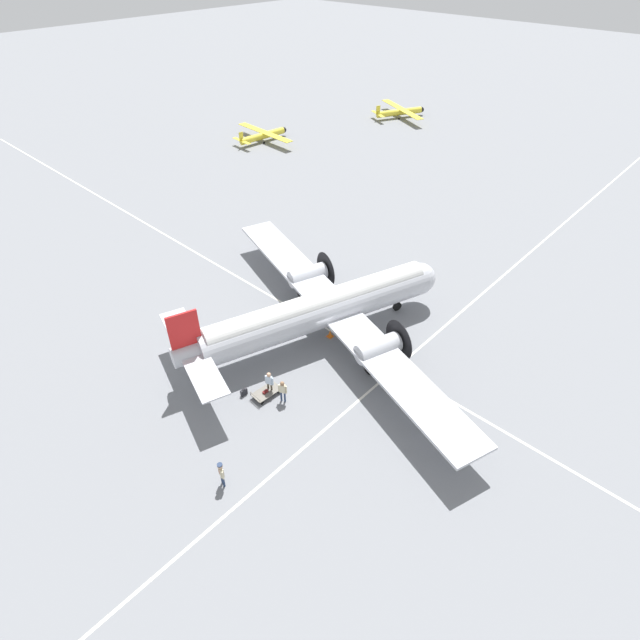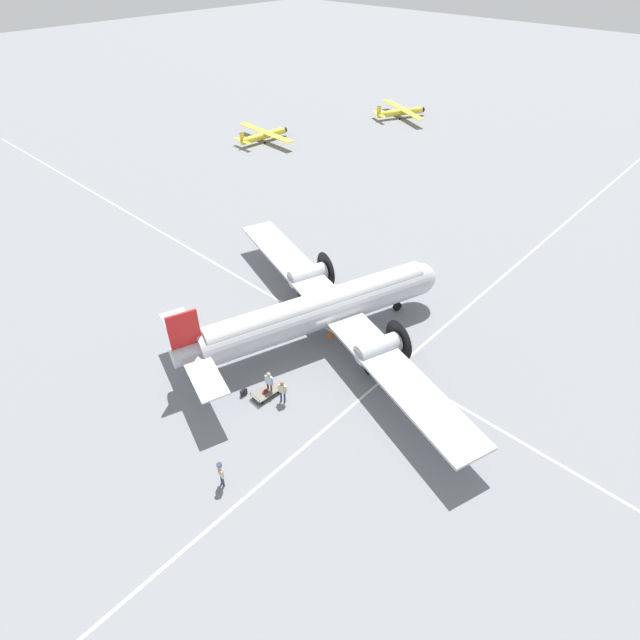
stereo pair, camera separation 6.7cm
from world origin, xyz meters
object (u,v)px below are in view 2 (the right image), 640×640
at_px(light_aircraft_distant, 265,135).
at_px(passenger_boarding, 269,381).
at_px(crew_foreground, 221,472).
at_px(traffic_cone, 330,334).
at_px(airliner_main, 325,308).
at_px(light_aircraft_taxiing, 402,112).
at_px(suitcase_near_door, 265,393).
at_px(baggage_cart, 266,392).
at_px(suitcase_upright_spare, 244,392).
at_px(ramp_agent, 282,389).

bearing_deg(light_aircraft_distant, passenger_boarding, -127.27).
height_order(crew_foreground, traffic_cone, crew_foreground).
height_order(airliner_main, light_aircraft_distant, airliner_main).
height_order(light_aircraft_taxiing, traffic_cone, light_aircraft_taxiing).
distance_m(crew_foreground, suitcase_near_door, 6.41).
xyz_separation_m(baggage_cart, light_aircraft_distant, (30.96, 34.36, 0.56)).
height_order(passenger_boarding, light_aircraft_taxiing, light_aircraft_taxiing).
distance_m(crew_foreground, suitcase_upright_spare, 6.32).
bearing_deg(crew_foreground, light_aircraft_taxiing, -45.68).
relative_size(crew_foreground, suitcase_upright_spare, 3.44).
bearing_deg(suitcase_upright_spare, suitcase_near_door, -52.20).
distance_m(ramp_agent, suitcase_near_door, 1.40).
bearing_deg(airliner_main, crew_foreground, -142.69).
relative_size(crew_foreground, ramp_agent, 1.03).
xyz_separation_m(passenger_boarding, light_aircraft_distant, (30.66, 34.38, -0.20)).
distance_m(ramp_agent, light_aircraft_distant, 46.84).
relative_size(ramp_agent, suitcase_near_door, 3.29).
bearing_deg(ramp_agent, traffic_cone, 81.47).
bearing_deg(light_aircraft_taxiing, suitcase_upright_spare, -127.74).
bearing_deg(crew_foreground, light_aircraft_distant, -27.80).
relative_size(light_aircraft_distant, traffic_cone, 18.66).
bearing_deg(light_aircraft_taxiing, ramp_agent, -125.32).
bearing_deg(ramp_agent, passenger_boarding, 158.18).
distance_m(airliner_main, passenger_boarding, 6.58).
bearing_deg(airliner_main, traffic_cone, -42.87).
distance_m(light_aircraft_distant, traffic_cone, 41.30).
height_order(suitcase_near_door, suitcase_upright_spare, suitcase_near_door).
bearing_deg(passenger_boarding, suitcase_near_door, -107.11).
bearing_deg(suitcase_upright_spare, crew_foreground, -140.08).
height_order(light_aircraft_distant, light_aircraft_taxiing, light_aircraft_taxiing).
height_order(passenger_boarding, traffic_cone, passenger_boarding).
height_order(ramp_agent, suitcase_upright_spare, ramp_agent).
bearing_deg(baggage_cart, ramp_agent, -67.84).
distance_m(passenger_boarding, traffic_cone, 6.61).
xyz_separation_m(baggage_cart, light_aircraft_taxiing, (52.01, 27.24, 0.58)).
bearing_deg(suitcase_near_door, passenger_boarding, 0.75).
xyz_separation_m(ramp_agent, baggage_cart, (-0.37, 1.10, -0.73)).
relative_size(passenger_boarding, light_aircraft_distant, 0.16).
relative_size(airliner_main, light_aircraft_taxiing, 2.65).
bearing_deg(passenger_boarding, ramp_agent, -14.11).
height_order(suitcase_upright_spare, baggage_cart, baggage_cart).
distance_m(crew_foreground, baggage_cart, 6.49).
relative_size(light_aircraft_distant, light_aircraft_taxiing, 1.01).
relative_size(suitcase_upright_spare, traffic_cone, 0.87).
distance_m(baggage_cart, light_aircraft_taxiing, 58.71).
relative_size(passenger_boarding, traffic_cone, 3.01).
bearing_deg(crew_foreground, suitcase_near_door, -45.55).
bearing_deg(passenger_boarding, light_aircraft_distant, 120.41).
bearing_deg(light_aircraft_taxiing, light_aircraft_distant, -172.79).
height_order(ramp_agent, baggage_cart, ramp_agent).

